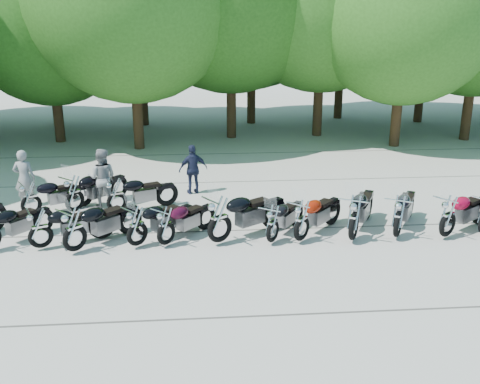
{
  "coord_description": "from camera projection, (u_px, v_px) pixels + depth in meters",
  "views": [
    {
      "loc": [
        -1.14,
        -12.65,
        5.76
      ],
      "look_at": [
        0.0,
        1.5,
        1.1
      ],
      "focal_mm": 42.0,
      "sensor_mm": 36.0,
      "label": 1
    }
  ],
  "objects": [
    {
      "name": "motorcycle_5",
      "position": [
        166.0,
        225.0,
        14.07
      ],
      "size": [
        1.88,
        1.96,
        1.18
      ],
      "primitive_type": null,
      "rotation": [
        0.0,
        0.0,
        2.39
      ],
      "color": "#320619",
      "rests_on": "ground"
    },
    {
      "name": "rider_2",
      "position": [
        193.0,
        169.0,
        18.11
      ],
      "size": [
        1.02,
        0.64,
        1.62
      ],
      "primitive_type": "imported",
      "rotation": [
        0.0,
        0.0,
        3.42
      ],
      "color": "#1C213A",
      "rests_on": "ground"
    },
    {
      "name": "rider_0",
      "position": [
        24.0,
        178.0,
        16.9
      ],
      "size": [
        0.66,
        0.44,
        1.76
      ],
      "primitive_type": "imported",
      "rotation": [
        0.0,
        0.0,
        3.11
      ],
      "color": "gray",
      "rests_on": "ground"
    },
    {
      "name": "motorcycle_4",
      "position": [
        137.0,
        225.0,
        14.0
      ],
      "size": [
        2.06,
        1.95,
        1.23
      ],
      "primitive_type": null,
      "rotation": [
        0.0,
        0.0,
        2.3
      ],
      "color": "black",
      "rests_on": "ground"
    },
    {
      "name": "motorcycle_6",
      "position": [
        220.0,
        218.0,
        14.15
      ],
      "size": [
        2.56,
        2.08,
        1.45
      ],
      "primitive_type": null,
      "rotation": [
        0.0,
        0.0,
        2.16
      ],
      "color": "black",
      "rests_on": "ground"
    },
    {
      "name": "tree_12",
      "position": [
        252.0,
        9.0,
        27.82
      ],
      "size": [
        7.88,
        7.88,
        9.67
      ],
      "color": "#3A2614",
      "rests_on": "ground"
    },
    {
      "name": "motorcycle_8",
      "position": [
        302.0,
        219.0,
        14.3
      ],
      "size": [
        2.03,
        2.14,
        1.28
      ],
      "primitive_type": null,
      "rotation": [
        0.0,
        0.0,
        2.41
      ],
      "color": "#8E1805",
      "rests_on": "ground"
    },
    {
      "name": "motorcycle_14",
      "position": [
        30.0,
        197.0,
        16.13
      ],
      "size": [
        2.14,
        1.59,
        1.18
      ],
      "primitive_type": null,
      "rotation": [
        0.0,
        0.0,
        2.09
      ],
      "color": "black",
      "rests_on": "ground"
    },
    {
      "name": "tree_10",
      "position": [
        47.0,
        10.0,
        27.54
      ],
      "size": [
        7.78,
        7.78,
        9.55
      ],
      "color": "#3A2614",
      "rests_on": "ground"
    },
    {
      "name": "motorcycle_3",
      "position": [
        74.0,
        228.0,
        13.66
      ],
      "size": [
        2.17,
        2.14,
        1.32
      ],
      "primitive_type": null,
      "rotation": [
        0.0,
        0.0,
        2.34
      ],
      "color": "black",
      "rests_on": "ground"
    },
    {
      "name": "tree_11",
      "position": [
        139.0,
        14.0,
        27.42
      ],
      "size": [
        7.56,
        7.56,
        9.28
      ],
      "color": "#3A2614",
      "rests_on": "ground"
    },
    {
      "name": "motorcycle_15",
      "position": [
        74.0,
        192.0,
        16.35
      ],
      "size": [
        2.04,
        2.18,
        1.3
      ],
      "primitive_type": null,
      "rotation": [
        0.0,
        0.0,
        2.42
      ],
      "color": "black",
      "rests_on": "ground"
    },
    {
      "name": "tree_2",
      "position": [
        48.0,
        19.0,
        23.82
      ],
      "size": [
        7.31,
        7.31,
        8.97
      ],
      "color": "#3A2614",
      "rests_on": "ground"
    },
    {
      "name": "tree_13",
      "position": [
        344.0,
        3.0,
        29.05
      ],
      "size": [
        8.31,
        8.31,
        10.2
      ],
      "color": "#3A2614",
      "rests_on": "ground"
    },
    {
      "name": "motorcycle_7",
      "position": [
        273.0,
        223.0,
        14.24
      ],
      "size": [
        1.67,
        2.05,
        1.16
      ],
      "primitive_type": null,
      "rotation": [
        0.0,
        0.0,
        2.54
      ],
      "color": "black",
      "rests_on": "ground"
    },
    {
      "name": "ground",
      "position": [
        245.0,
        253.0,
        13.87
      ],
      "size": [
        90.0,
        90.0,
        0.0
      ],
      "primitive_type": "plane",
      "color": "#A39D94",
      "rests_on": "ground"
    },
    {
      "name": "tree_14",
      "position": [
        429.0,
        7.0,
        28.11
      ],
      "size": [
        8.02,
        8.02,
        9.84
      ],
      "color": "#3A2614",
      "rests_on": "ground"
    },
    {
      "name": "tree_6",
      "position": [
        406.0,
        7.0,
        22.88
      ],
      "size": [
        8.0,
        8.0,
        9.82
      ],
      "color": "#3A2614",
      "rests_on": "ground"
    },
    {
      "name": "motorcycle_11",
      "position": [
        448.0,
        215.0,
        14.54
      ],
      "size": [
        2.33,
        1.92,
        1.32
      ],
      "primitive_type": null,
      "rotation": [
        0.0,
        0.0,
        2.18
      ],
      "color": "maroon",
      "rests_on": "ground"
    },
    {
      "name": "rider_1",
      "position": [
        102.0,
        178.0,
        16.86
      ],
      "size": [
        0.93,
        0.75,
        1.81
      ],
      "primitive_type": "imported",
      "rotation": [
        0.0,
        0.0,
        3.06
      ],
      "color": "gray",
      "rests_on": "ground"
    },
    {
      "name": "motorcycle_2",
      "position": [
        40.0,
        227.0,
        13.87
      ],
      "size": [
        2.22,
        1.48,
        1.21
      ],
      "primitive_type": null,
      "rotation": [
        0.0,
        0.0,
        2.0
      ],
      "color": "black",
      "rests_on": "ground"
    },
    {
      "name": "motorcycle_16",
      "position": [
        116.0,
        194.0,
        16.33
      ],
      "size": [
        2.24,
        1.44,
        1.22
      ],
      "primitive_type": null,
      "rotation": [
        0.0,
        0.0,
        1.97
      ],
      "color": "black",
      "rests_on": "ground"
    },
    {
      "name": "motorcycle_9",
      "position": [
        354.0,
        216.0,
        14.32
      ],
      "size": [
        1.83,
        2.55,
        1.41
      ],
      "primitive_type": null,
      "rotation": [
        0.0,
        0.0,
        2.66
      ],
      "color": "black",
      "rests_on": "ground"
    },
    {
      "name": "motorcycle_10",
      "position": [
        399.0,
        215.0,
        14.52
      ],
      "size": [
        1.8,
        2.39,
        1.33
      ],
      "primitive_type": null,
      "rotation": [
        0.0,
        0.0,
        2.61
      ],
      "color": "black",
      "rests_on": "ground"
    }
  ]
}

